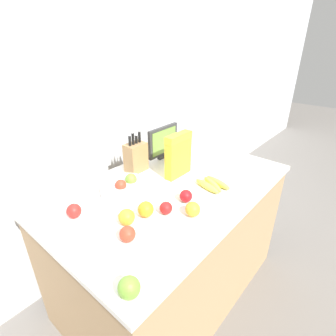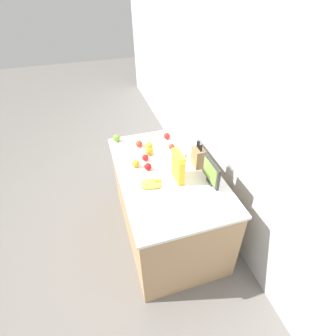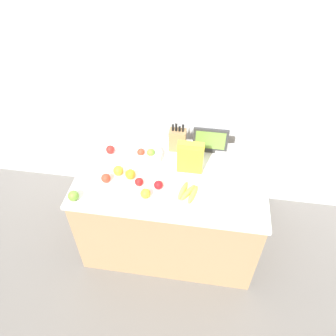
{
  "view_description": "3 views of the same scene",
  "coord_description": "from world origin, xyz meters",
  "views": [
    {
      "loc": [
        -1.06,
        -0.88,
        1.69
      ],
      "look_at": [
        0.03,
        0.06,
        0.97
      ],
      "focal_mm": 28.0,
      "sensor_mm": 36.0,
      "label": 1
    },
    {
      "loc": [
        1.86,
        -0.59,
        2.45
      ],
      "look_at": [
        0.03,
        0.0,
        0.93
      ],
      "focal_mm": 28.0,
      "sensor_mm": 36.0,
      "label": 2
    },
    {
      "loc": [
        0.25,
        -1.84,
        2.74
      ],
      "look_at": [
        -0.02,
        -0.06,
        0.99
      ],
      "focal_mm": 35.0,
      "sensor_mm": 36.0,
      "label": 3
    }
  ],
  "objects": [
    {
      "name": "ground_plane",
      "position": [
        0.0,
        0.0,
        0.0
      ],
      "size": [
        14.0,
        14.0,
        0.0
      ],
      "primitive_type": "plane",
      "color": "slate"
    },
    {
      "name": "wall_back",
      "position": [
        0.0,
        0.68,
        1.3
      ],
      "size": [
        9.0,
        0.06,
        2.6
      ],
      "color": "silver",
      "rests_on": "ground_plane"
    },
    {
      "name": "counter",
      "position": [
        0.0,
        0.0,
        0.44
      ],
      "size": [
        1.51,
        0.92,
        0.87
      ],
      "color": "tan",
      "rests_on": "ground_plane"
    },
    {
      "name": "knife_block",
      "position": [
        0.01,
        0.32,
        0.97
      ],
      "size": [
        0.14,
        0.1,
        0.3
      ],
      "color": "#937047",
      "rests_on": "counter"
    },
    {
      "name": "small_monitor",
      "position": [
        0.28,
        0.32,
        1.0
      ],
      "size": [
        0.29,
        0.03,
        0.24
      ],
      "color": "#2D2D2D",
      "rests_on": "counter"
    },
    {
      "name": "cereal_box",
      "position": [
        0.14,
        0.06,
        1.03
      ],
      "size": [
        0.21,
        0.06,
        0.28
      ],
      "rotation": [
        0.0,
        0.0,
        0.0
      ],
      "color": "gold",
      "rests_on": "counter"
    },
    {
      "name": "fruit_bowl",
      "position": [
        -0.24,
        0.15,
        0.91
      ],
      "size": [
        0.27,
        0.27,
        0.11
      ],
      "color": "silver",
      "rests_on": "counter"
    },
    {
      "name": "banana_bunch",
      "position": [
        0.15,
        -0.2,
        0.89
      ],
      "size": [
        0.16,
        0.22,
        0.04
      ],
      "rotation": [
        0.0,
        0.0,
        4.37
      ],
      "color": "yellow",
      "rests_on": "counter"
    },
    {
      "name": "apple_leftmost",
      "position": [
        -0.08,
        -0.17,
        0.91
      ],
      "size": [
        0.07,
        0.07,
        0.07
      ],
      "primitive_type": "sphere",
      "color": "#A31419",
      "rests_on": "counter"
    },
    {
      "name": "apple_near_bananas",
      "position": [
        -0.23,
        -0.15,
        0.91
      ],
      "size": [
        0.07,
        0.07,
        0.07
      ],
      "primitive_type": "sphere",
      "color": "red",
      "rests_on": "counter"
    },
    {
      "name": "apple_middle",
      "position": [
        -0.5,
        -0.16,
        0.91
      ],
      "size": [
        0.07,
        0.07,
        0.07
      ],
      "primitive_type": "sphere",
      "color": "red",
      "rests_on": "counter"
    },
    {
      "name": "apple_by_knife_block",
      "position": [
        -0.68,
        -0.37,
        0.91
      ],
      "size": [
        0.08,
        0.08,
        0.08
      ],
      "primitive_type": "sphere",
      "color": "#6B9E33",
      "rests_on": "counter"
    },
    {
      "name": "apple_rear",
      "position": [
        -0.55,
        0.18,
        0.91
      ],
      "size": [
        0.07,
        0.07,
        0.07
      ],
      "primitive_type": "sphere",
      "color": "red",
      "rests_on": "counter"
    },
    {
      "name": "orange_back_center",
      "position": [
        -0.42,
        -0.07,
        0.91
      ],
      "size": [
        0.08,
        0.08,
        0.08
      ],
      "primitive_type": "sphere",
      "color": "orange",
      "rests_on": "counter"
    },
    {
      "name": "orange_front_center",
      "position": [
        -0.16,
        -0.27,
        0.91
      ],
      "size": [
        0.08,
        0.08,
        0.08
      ],
      "primitive_type": "sphere",
      "color": "orange",
      "rests_on": "counter"
    },
    {
      "name": "orange_near_bowl",
      "position": [
        -0.31,
        -0.09,
        0.91
      ],
      "size": [
        0.08,
        0.08,
        0.08
      ],
      "primitive_type": "sphere",
      "color": "orange",
      "rests_on": "counter"
    }
  ]
}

